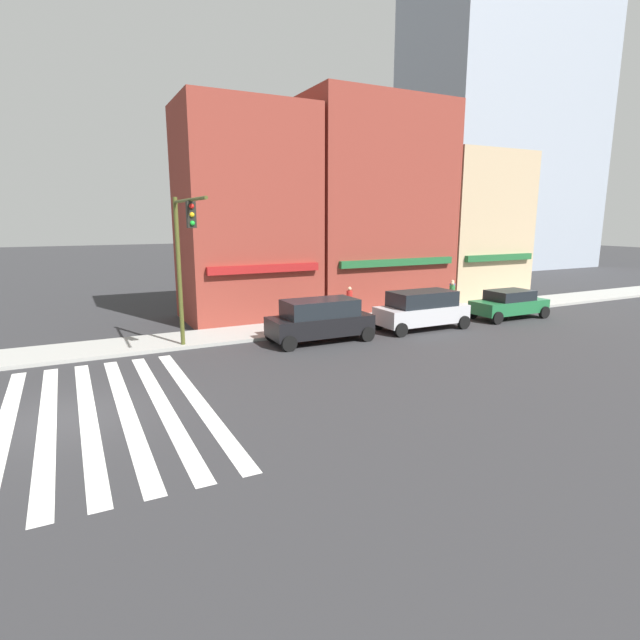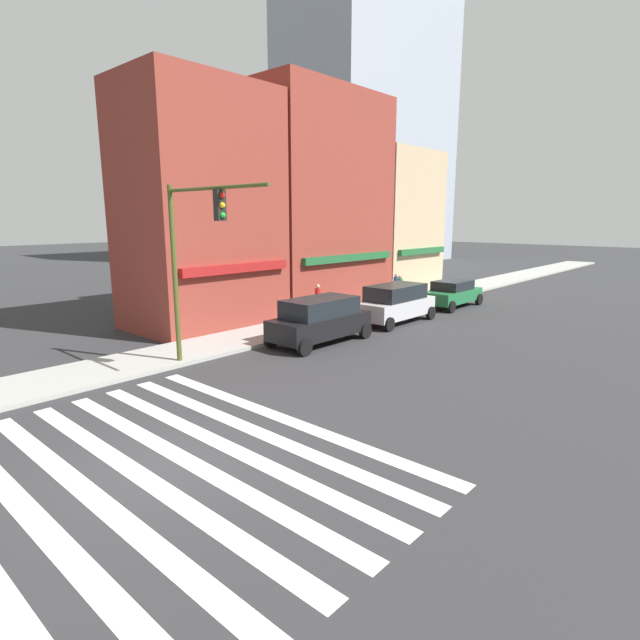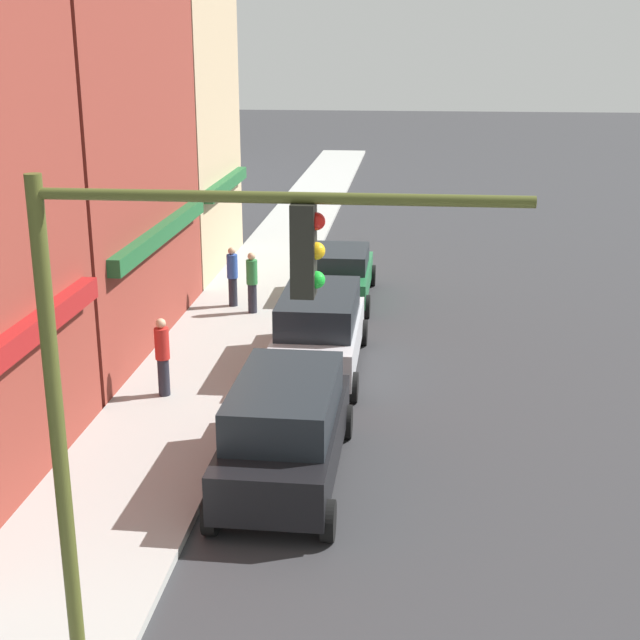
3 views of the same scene
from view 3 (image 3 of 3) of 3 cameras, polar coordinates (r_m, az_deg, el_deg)
The scene contains 8 objects.
storefront_row at distance 23.06m, azimuth -17.22°, elevation 11.92°, with size 23.11×5.30×12.44m.
traffic_signal at distance 9.63m, azimuth -10.42°, elevation -2.74°, with size 0.32×5.10×6.36m.
suv_black at distance 16.03m, azimuth -2.21°, elevation -6.92°, with size 4.72×2.12×1.94m.
suv_silver at distance 21.36m, azimuth -0.05°, elevation -0.58°, with size 4.71×2.12×1.94m.
sedan_green at distance 27.26m, azimuth 1.29°, elevation 3.00°, with size 4.40×2.02×1.59m.
pedestrian_green_top at distance 25.51m, azimuth -4.37°, elevation 2.48°, with size 0.32×0.32×1.77m.
pedestrian_red_jacket at distance 19.75m, azimuth -10.04°, elevation -2.25°, with size 0.32×0.32×1.77m.
pedestrian_blue_shirt at distance 26.23m, azimuth -5.62°, elevation 2.86°, with size 0.32×0.32×1.77m.
Camera 3 is at (-4.10, 2.58, 7.64)m, focal length 50.00 mm.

